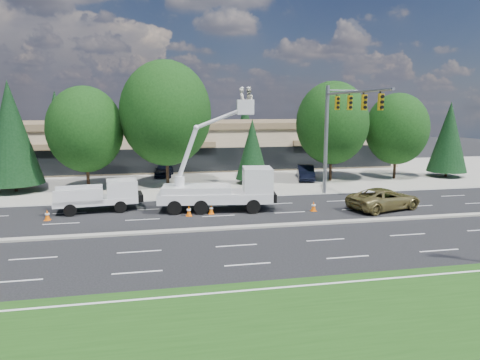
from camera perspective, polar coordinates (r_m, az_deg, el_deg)
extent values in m
plane|color=black|center=(25.84, -1.82, -6.55)|extent=(140.00, 140.00, 0.00)
cube|color=gray|center=(45.24, -5.99, 0.42)|extent=(140.00, 22.00, 0.01)
cube|color=#1C4213|center=(14.14, 7.50, -21.03)|extent=(140.00, 10.00, 0.01)
cube|color=gray|center=(25.82, -1.82, -6.42)|extent=(120.00, 0.55, 0.12)
cube|color=tan|center=(54.83, -7.01, 4.64)|extent=(50.00, 15.00, 5.00)
cube|color=brown|center=(54.67, -7.07, 7.41)|extent=(50.40, 15.40, 0.70)
cube|color=black|center=(47.45, -6.30, 2.67)|extent=(48.00, 0.12, 2.60)
cylinder|color=#332114|center=(41.81, -27.70, -0.85)|extent=(0.26, 0.26, 0.80)
cone|color=black|center=(41.31, -28.21, 5.56)|extent=(4.81, 4.81, 8.79)
cylinder|color=#332114|center=(40.34, -19.63, 0.90)|extent=(0.28, 0.28, 2.95)
ellipsoid|color=black|center=(39.97, -19.94, 6.36)|extent=(6.55, 6.55, 7.53)
cylinder|color=#332114|center=(39.86, -9.66, 1.78)|extent=(0.28, 0.28, 3.70)
ellipsoid|color=black|center=(39.50, -9.86, 8.74)|extent=(8.23, 8.23, 9.46)
cylinder|color=#332114|center=(41.07, 1.62, 0.09)|extent=(0.26, 0.26, 0.80)
cone|color=black|center=(40.69, 1.64, 4.14)|extent=(3.13, 3.13, 5.72)
cylinder|color=#332114|center=(43.37, 11.99, 1.98)|extent=(0.28, 0.28, 3.17)
ellipsoid|color=black|center=(43.03, 12.19, 7.44)|extent=(7.04, 7.04, 8.09)
cylinder|color=#332114|center=(46.59, 19.93, 1.91)|extent=(0.28, 0.28, 2.82)
ellipsoid|color=black|center=(46.27, 20.19, 6.42)|extent=(6.26, 6.26, 7.19)
cylinder|color=#332114|center=(50.07, 25.76, 0.86)|extent=(0.26, 0.26, 0.80)
cone|color=black|center=(49.70, 26.07, 5.19)|extent=(3.96, 3.96, 7.24)
cylinder|color=#332114|center=(68.27, -23.03, 3.14)|extent=(0.26, 0.26, 0.80)
cone|color=black|center=(67.96, -23.29, 7.14)|extent=(4.89, 4.89, 8.93)
cylinder|color=#332114|center=(66.83, -11.18, 3.60)|extent=(0.26, 0.26, 0.80)
cone|color=black|center=(66.51, -11.32, 7.88)|extent=(5.10, 5.10, 9.32)
cylinder|color=#332114|center=(68.29, 0.67, 3.91)|extent=(0.26, 0.26, 0.80)
cone|color=black|center=(68.01, 0.67, 7.19)|extent=(4.08, 4.08, 7.45)
cylinder|color=#332114|center=(71.72, 10.11, 4.04)|extent=(0.26, 0.26, 0.80)
cone|color=black|center=(71.44, 10.22, 7.52)|extent=(4.50, 4.50, 8.22)
cylinder|color=gray|center=(36.59, 11.39, 5.21)|extent=(0.32, 0.32, 9.00)
cylinder|color=gray|center=(31.95, 15.12, 11.28)|extent=(0.20, 10.00, 0.20)
cylinder|color=gray|center=(37.04, 13.50, 11.54)|extent=(2.60, 0.12, 0.12)
cube|color=gold|center=(34.66, 12.84, 9.97)|extent=(0.32, 0.22, 1.05)
cube|color=gold|center=(32.66, 14.43, 9.95)|extent=(0.32, 0.22, 1.05)
cube|color=gold|center=(30.69, 16.22, 9.91)|extent=(0.32, 0.22, 1.05)
cube|color=gold|center=(28.75, 18.26, 9.86)|extent=(0.32, 0.22, 1.05)
cube|color=silver|center=(31.62, -18.61, -2.58)|extent=(5.78, 2.69, 0.42)
cube|color=silver|center=(31.52, -15.46, -1.25)|extent=(2.27, 2.23, 1.39)
cube|color=black|center=(31.51, -14.38, -0.86)|extent=(0.28, 1.76, 0.93)
cube|color=silver|center=(32.43, -20.61, -1.55)|extent=(3.17, 0.65, 1.02)
cube|color=silver|center=(30.70, -20.74, -2.17)|extent=(3.17, 0.65, 1.02)
cube|color=silver|center=(30.25, -3.31, -2.22)|extent=(8.20, 3.40, 0.70)
cube|color=silver|center=(30.22, 2.33, -0.21)|extent=(2.28, 2.58, 1.99)
cube|color=black|center=(30.28, 3.74, 0.08)|extent=(0.34, 1.98, 1.19)
cube|color=silver|center=(30.16, -5.78, -1.23)|extent=(5.03, 2.89, 0.50)
cylinder|color=silver|center=(30.13, -8.06, -0.23)|extent=(0.70, 0.70, 0.80)
cube|color=silver|center=(29.69, 0.71, 9.71)|extent=(1.20, 1.03, 1.07)
imported|color=beige|center=(29.68, 0.28, 10.48)|extent=(0.49, 0.67, 1.71)
imported|color=beige|center=(29.72, 1.14, 10.48)|extent=(0.75, 0.91, 1.71)
ellipsoid|color=white|center=(29.71, 0.29, 12.16)|extent=(0.26, 0.26, 0.18)
ellipsoid|color=white|center=(29.74, 1.15, 12.16)|extent=(0.26, 0.26, 0.18)
cube|color=#E75C07|center=(30.44, -24.26, -4.89)|extent=(0.40, 0.40, 0.03)
cone|color=#E75C07|center=(30.37, -24.31, -4.28)|extent=(0.36, 0.36, 0.70)
cylinder|color=white|center=(30.35, -24.32, -4.15)|extent=(0.29, 0.29, 0.10)
cube|color=#E75C07|center=(29.06, -6.82, -4.75)|extent=(0.40, 0.40, 0.03)
cone|color=#E75C07|center=(28.98, -6.83, -4.11)|extent=(0.36, 0.36, 0.70)
cylinder|color=white|center=(28.96, -6.84, -3.98)|extent=(0.29, 0.29, 0.10)
cube|color=#E75C07|center=(29.47, -3.87, -4.50)|extent=(0.40, 0.40, 0.03)
cone|color=#E75C07|center=(29.39, -3.87, -3.87)|extent=(0.36, 0.36, 0.70)
cylinder|color=white|center=(29.37, -3.87, -3.73)|extent=(0.29, 0.29, 0.10)
cube|color=#E75C07|center=(30.64, 9.76, -4.07)|extent=(0.40, 0.40, 0.03)
cone|color=#E75C07|center=(30.57, 9.78, -3.46)|extent=(0.36, 0.36, 0.70)
cylinder|color=white|center=(30.55, 9.78, -3.33)|extent=(0.29, 0.29, 0.10)
cube|color=#E75C07|center=(32.52, 14.62, -3.45)|extent=(0.40, 0.40, 0.03)
cone|color=#E75C07|center=(32.45, 14.65, -2.87)|extent=(0.36, 0.36, 0.70)
cylinder|color=white|center=(32.43, 14.65, -2.75)|extent=(0.29, 0.29, 0.10)
imported|color=olive|center=(32.25, 18.68, -2.39)|extent=(5.99, 3.93, 1.53)
imported|color=black|center=(45.95, -10.10, 1.38)|extent=(2.27, 4.46, 1.46)
imported|color=black|center=(43.59, 8.75, 0.99)|extent=(2.72, 4.75, 1.48)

